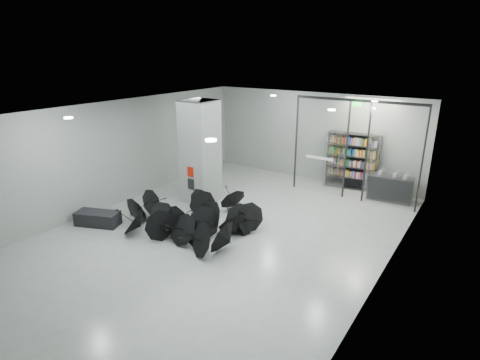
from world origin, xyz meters
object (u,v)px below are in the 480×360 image
Objects in this scene: umbrella_cluster at (197,223)px; shop_counter at (390,188)px; column at (200,152)px; bookshelf at (352,161)px; bench at (98,218)px.

shop_counter is at bearing 54.84° from umbrella_cluster.
column reaches higher than bookshelf.
column is 3.33m from umbrella_cluster.
column is at bearing 47.17° from bench.
shop_counter is at bearing 24.25° from bench.
bookshelf is at bearing 46.60° from column.
shop_counter is 0.32× the size of umbrella_cluster.
shop_counter is (7.77, 8.03, 0.27)m from bench.
shop_counter is at bearing -25.69° from bookshelf.
bench is 11.17m from shop_counter.
bookshelf is at bearing 68.47° from umbrella_cluster.
column is 0.76× the size of umbrella_cluster.
bookshelf is 0.46× the size of umbrella_cluster.
column reaches higher than umbrella_cluster.
column is 2.38× the size of shop_counter.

